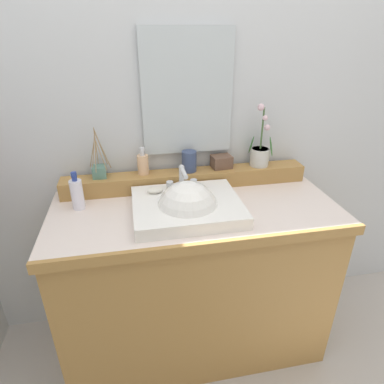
{
  "coord_description": "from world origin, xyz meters",
  "views": [
    {
      "loc": [
        -0.26,
        -1.24,
        1.55
      ],
      "look_at": [
        -0.02,
        -0.01,
        0.92
      ],
      "focal_mm": 30.59,
      "sensor_mm": 36.0,
      "label": 1
    }
  ],
  "objects_px": {
    "potted_plant": "(260,152)",
    "tumbler_cup": "(189,161)",
    "trinket_box": "(221,162)",
    "lotion_bottle": "(77,194)",
    "soap_bar": "(155,190)",
    "soap_dispenser": "(143,164)",
    "sink_basin": "(188,210)",
    "reed_diffuser": "(99,171)"
  },
  "relations": [
    {
      "from": "trinket_box",
      "to": "lotion_bottle",
      "type": "relative_size",
      "value": 0.56
    },
    {
      "from": "soap_bar",
      "to": "tumbler_cup",
      "type": "bearing_deg",
      "value": 39.94
    },
    {
      "from": "potted_plant",
      "to": "lotion_bottle",
      "type": "xyz_separation_m",
      "value": [
        -0.88,
        -0.14,
        -0.08
      ]
    },
    {
      "from": "potted_plant",
      "to": "reed_diffuser",
      "type": "height_order",
      "value": "potted_plant"
    },
    {
      "from": "trinket_box",
      "to": "lotion_bottle",
      "type": "xyz_separation_m",
      "value": [
        -0.68,
        -0.15,
        -0.04
      ]
    },
    {
      "from": "potted_plant",
      "to": "lotion_bottle",
      "type": "height_order",
      "value": "potted_plant"
    },
    {
      "from": "potted_plant",
      "to": "reed_diffuser",
      "type": "relative_size",
      "value": 1.31
    },
    {
      "from": "soap_bar",
      "to": "lotion_bottle",
      "type": "xyz_separation_m",
      "value": [
        -0.33,
        0.02,
        0.01
      ]
    },
    {
      "from": "soap_bar",
      "to": "lotion_bottle",
      "type": "distance_m",
      "value": 0.33
    },
    {
      "from": "soap_bar",
      "to": "trinket_box",
      "type": "relative_size",
      "value": 0.73
    },
    {
      "from": "soap_dispenser",
      "to": "reed_diffuser",
      "type": "distance_m",
      "value": 0.2
    },
    {
      "from": "sink_basin",
      "to": "tumbler_cup",
      "type": "distance_m",
      "value": 0.3
    },
    {
      "from": "potted_plant",
      "to": "tumbler_cup",
      "type": "bearing_deg",
      "value": -179.31
    },
    {
      "from": "soap_dispenser",
      "to": "tumbler_cup",
      "type": "distance_m",
      "value": 0.22
    },
    {
      "from": "sink_basin",
      "to": "trinket_box",
      "type": "xyz_separation_m",
      "value": [
        0.23,
        0.28,
        0.09
      ]
    },
    {
      "from": "tumbler_cup",
      "to": "soap_bar",
      "type": "bearing_deg",
      "value": -140.06
    },
    {
      "from": "reed_diffuser",
      "to": "lotion_bottle",
      "type": "height_order",
      "value": "reed_diffuser"
    },
    {
      "from": "soap_bar",
      "to": "soap_dispenser",
      "type": "height_order",
      "value": "soap_dispenser"
    },
    {
      "from": "soap_dispenser",
      "to": "reed_diffuser",
      "type": "height_order",
      "value": "reed_diffuser"
    },
    {
      "from": "sink_basin",
      "to": "soap_dispenser",
      "type": "bearing_deg",
      "value": 120.6
    },
    {
      "from": "potted_plant",
      "to": "tumbler_cup",
      "type": "relative_size",
      "value": 3.07
    },
    {
      "from": "tumbler_cup",
      "to": "trinket_box",
      "type": "bearing_deg",
      "value": 4.92
    },
    {
      "from": "soap_bar",
      "to": "soap_dispenser",
      "type": "distance_m",
      "value": 0.18
    },
    {
      "from": "soap_dispenser",
      "to": "trinket_box",
      "type": "bearing_deg",
      "value": 0.92
    },
    {
      "from": "soap_bar",
      "to": "tumbler_cup",
      "type": "distance_m",
      "value": 0.25
    },
    {
      "from": "potted_plant",
      "to": "soap_dispenser",
      "type": "relative_size",
      "value": 2.37
    },
    {
      "from": "sink_basin",
      "to": "trinket_box",
      "type": "distance_m",
      "value": 0.37
    },
    {
      "from": "trinket_box",
      "to": "tumbler_cup",
      "type": "bearing_deg",
      "value": 178.4
    },
    {
      "from": "trinket_box",
      "to": "sink_basin",
      "type": "bearing_deg",
      "value": -134.99
    },
    {
      "from": "tumbler_cup",
      "to": "soap_dispenser",
      "type": "bearing_deg",
      "value": 177.9
    },
    {
      "from": "sink_basin",
      "to": "lotion_bottle",
      "type": "xyz_separation_m",
      "value": [
        -0.46,
        0.14,
        0.05
      ]
    },
    {
      "from": "soap_dispenser",
      "to": "lotion_bottle",
      "type": "xyz_separation_m",
      "value": [
        -0.29,
        -0.14,
        -0.06
      ]
    },
    {
      "from": "soap_dispenser",
      "to": "tumbler_cup",
      "type": "relative_size",
      "value": 1.3
    },
    {
      "from": "sink_basin",
      "to": "potted_plant",
      "type": "distance_m",
      "value": 0.52
    },
    {
      "from": "reed_diffuser",
      "to": "tumbler_cup",
      "type": "bearing_deg",
      "value": -1.01
    },
    {
      "from": "lotion_bottle",
      "to": "reed_diffuser",
      "type": "bearing_deg",
      "value": 56.64
    },
    {
      "from": "soap_bar",
      "to": "reed_diffuser",
      "type": "bearing_deg",
      "value": 146.34
    },
    {
      "from": "soap_dispenser",
      "to": "tumbler_cup",
      "type": "xyz_separation_m",
      "value": [
        0.22,
        -0.01,
        -0.0
      ]
    },
    {
      "from": "trinket_box",
      "to": "lotion_bottle",
      "type": "bearing_deg",
      "value": -174.49
    },
    {
      "from": "lotion_bottle",
      "to": "tumbler_cup",
      "type": "bearing_deg",
      "value": 14.26
    },
    {
      "from": "soap_bar",
      "to": "reed_diffuser",
      "type": "xyz_separation_m",
      "value": [
        -0.24,
        0.16,
        0.05
      ]
    },
    {
      "from": "soap_dispenser",
      "to": "lotion_bottle",
      "type": "bearing_deg",
      "value": -154.67
    }
  ]
}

